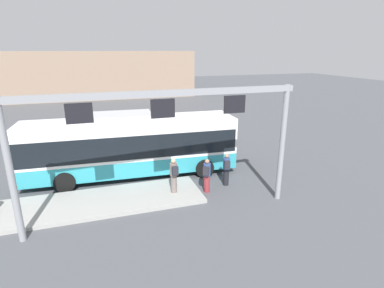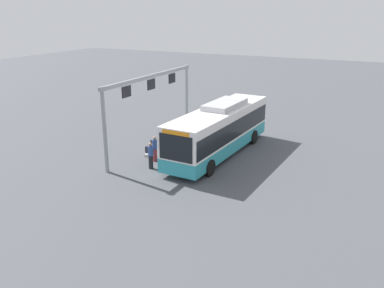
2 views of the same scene
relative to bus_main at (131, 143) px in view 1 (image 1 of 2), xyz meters
The scene contains 8 objects.
ground_plane 1.81m from the bus_main, ahead, with size 120.00×120.00×0.00m, color #4C4F54.
platform_curb 4.00m from the bus_main, 128.65° to the right, with size 10.00×2.80×0.16m, color #9E9E99.
bus_main is the anchor object (origin of this frame).
person_boarding 5.19m from the bus_main, 32.40° to the right, with size 0.44×0.59×1.67m.
person_waiting_near 4.53m from the bus_main, 45.53° to the right, with size 0.53×0.61×1.67m.
person_waiting_mid 3.49m from the bus_main, 63.40° to the right, with size 0.35×0.53×1.67m.
platform_sign_gantry 5.23m from the bus_main, 81.39° to the right, with size 10.95×0.24×5.20m.
station_building 30.99m from the bus_main, 92.10° to the left, with size 27.26×8.00×6.38m, color gray.
Camera 1 is at (-1.66, -15.58, 6.57)m, focal length 28.35 mm.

